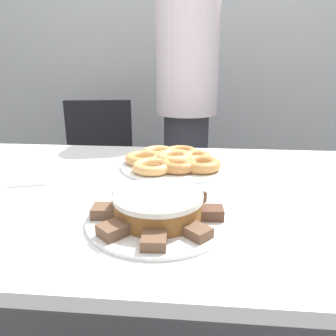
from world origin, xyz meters
The scene contains 24 objects.
wall_back centered at (0.00, 1.56, 1.30)m, with size 8.00×0.05×2.60m.
table centered at (0.00, 0.00, 0.67)m, with size 1.86×0.92×0.74m.
person_standing centered at (0.00, 0.85, 0.90)m, with size 0.31×0.31×1.69m.
office_chair_left centered at (-0.52, 0.91, 0.40)m, with size 0.50×0.50×0.87m.
plate_cake centered at (-0.03, -0.20, 0.75)m, with size 0.32×0.32×0.01m.
plate_donuts centered at (-0.02, 0.21, 0.75)m, with size 0.37×0.37×0.01m.
frosted_cake centered at (-0.03, -0.20, 0.78)m, with size 0.20×0.20×0.06m.
lamington_0 centered at (0.09, -0.19, 0.77)m, with size 0.05×0.05×0.03m.
lamington_1 centered at (0.05, -0.11, 0.77)m, with size 0.06×0.06×0.03m.
lamington_2 centered at (-0.03, -0.08, 0.76)m, with size 0.04×0.05×0.02m.
lamington_3 centered at (-0.11, -0.12, 0.76)m, with size 0.08×0.08×0.02m.
lamington_4 centered at (-0.14, -0.21, 0.77)m, with size 0.06×0.05×0.02m.
lamington_5 centered at (-0.10, -0.29, 0.77)m, with size 0.07×0.07×0.02m.
lamington_6 centered at (-0.02, -0.32, 0.77)m, with size 0.05×0.06×0.02m.
lamington_7 centered at (0.06, -0.28, 0.76)m, with size 0.07×0.06×0.02m.
donut_0 centered at (-0.02, 0.21, 0.77)m, with size 0.13×0.13×0.04m.
donut_1 centered at (-0.08, 0.29, 0.77)m, with size 0.12×0.12×0.03m.
donut_2 centered at (-0.12, 0.21, 0.77)m, with size 0.13×0.13×0.03m.
donut_3 centered at (-0.08, 0.12, 0.77)m, with size 0.13×0.13×0.03m.
donut_4 centered at (0.00, 0.14, 0.77)m, with size 0.12×0.12×0.03m.
donut_5 centered at (0.07, 0.15, 0.77)m, with size 0.13×0.13×0.04m.
donut_6 centered at (0.06, 0.23, 0.77)m, with size 0.10×0.10×0.03m.
donut_7 centered at (0.00, 0.30, 0.77)m, with size 0.12×0.12×0.03m.
napkin centered at (-0.44, 0.02, 0.75)m, with size 0.13×0.12×0.01m.
Camera 1 is at (0.06, -0.86, 1.09)m, focal length 35.00 mm.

